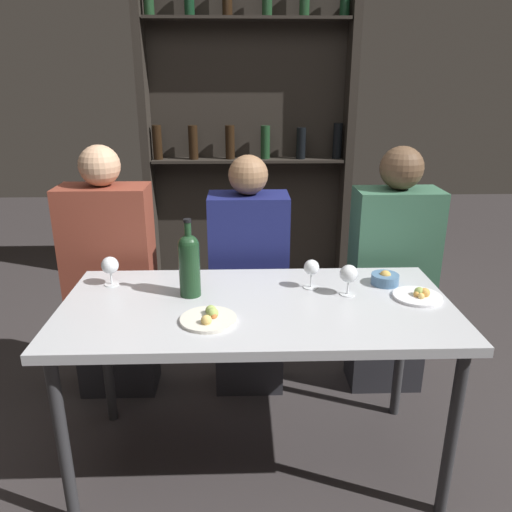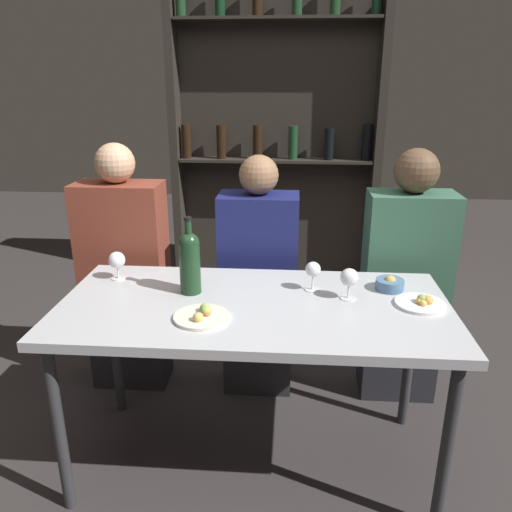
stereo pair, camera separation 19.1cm
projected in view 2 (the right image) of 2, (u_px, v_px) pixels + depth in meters
ground_plane at (254, 459)px, 2.11m from camera, size 10.00×10.00×0.00m
dining_table at (254, 318)px, 1.89m from camera, size 1.46×0.70×0.73m
wine_rack_wall at (276, 138)px, 3.66m from camera, size 1.53×0.21×2.16m
wine_bottle at (190, 260)px, 1.92m from camera, size 0.08×0.08×0.31m
wine_glass_0 at (313, 271)px, 1.95m from camera, size 0.06×0.06×0.12m
wine_glass_1 at (349, 278)px, 1.88m from camera, size 0.07×0.07×0.12m
wine_glass_2 at (117, 261)px, 2.07m from camera, size 0.07×0.07×0.12m
food_plate_0 at (202, 315)px, 1.74m from camera, size 0.20×0.20×0.04m
food_plate_1 at (421, 303)px, 1.84m from camera, size 0.19×0.19×0.04m
snack_bowl at (390, 284)px, 1.98m from camera, size 0.11×0.11×0.06m
seated_person_left at (126, 278)px, 2.48m from camera, size 0.41×0.22×1.24m
seated_person_center at (258, 285)px, 2.44m from camera, size 0.37×0.22×1.20m
seated_person_right at (404, 286)px, 2.39m from camera, size 0.40×0.22×1.23m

